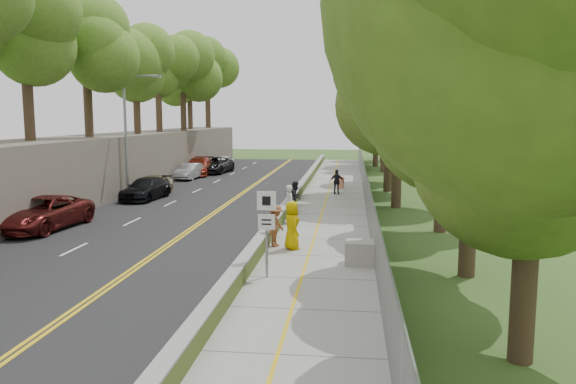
% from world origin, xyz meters
% --- Properties ---
extents(ground, '(140.00, 140.00, 0.00)m').
position_xyz_m(ground, '(0.00, 0.00, 0.00)').
color(ground, '#33511E').
rests_on(ground, ground).
extents(road, '(11.20, 66.00, 0.04)m').
position_xyz_m(road, '(-5.40, 15.00, 0.02)').
color(road, black).
rests_on(road, ground).
extents(sidewalk, '(4.20, 66.00, 0.05)m').
position_xyz_m(sidewalk, '(2.55, 15.00, 0.03)').
color(sidewalk, gray).
rests_on(sidewalk, ground).
extents(jersey_barrier, '(0.42, 66.00, 0.60)m').
position_xyz_m(jersey_barrier, '(0.25, 15.00, 0.30)').
color(jersey_barrier, '#9ED131').
rests_on(jersey_barrier, ground).
extents(rock_embankment, '(5.00, 66.00, 4.00)m').
position_xyz_m(rock_embankment, '(-13.50, 15.00, 2.00)').
color(rock_embankment, '#595147').
rests_on(rock_embankment, ground).
extents(chainlink_fence, '(0.04, 66.00, 2.00)m').
position_xyz_m(chainlink_fence, '(4.65, 15.00, 1.00)').
color(chainlink_fence, slate).
rests_on(chainlink_fence, ground).
extents(trees_embankment, '(6.40, 66.00, 13.00)m').
position_xyz_m(trees_embankment, '(-13.00, 15.00, 10.50)').
color(trees_embankment, '#5B8928').
rests_on(trees_embankment, rock_embankment).
extents(trees_fenceside, '(7.00, 66.00, 14.00)m').
position_xyz_m(trees_fenceside, '(7.00, 15.00, 7.00)').
color(trees_fenceside, '#597B24').
rests_on(trees_fenceside, ground).
extents(streetlight, '(2.52, 0.22, 8.00)m').
position_xyz_m(streetlight, '(-10.46, 14.00, 4.64)').
color(streetlight, gray).
rests_on(streetlight, ground).
extents(signpost, '(0.62, 0.09, 3.10)m').
position_xyz_m(signpost, '(1.05, -3.02, 1.96)').
color(signpost, gray).
rests_on(signpost, sidewalk).
extents(construction_barrel, '(0.51, 0.51, 0.84)m').
position_xyz_m(construction_barrel, '(3.00, 20.40, 0.47)').
color(construction_barrel, '#EF3800').
rests_on(construction_barrel, sidewalk).
extents(concrete_block, '(1.30, 1.01, 0.83)m').
position_xyz_m(concrete_block, '(4.23, -1.03, 0.47)').
color(concrete_block, gray).
rests_on(concrete_block, sidewalk).
extents(car_2, '(3.01, 5.76, 1.55)m').
position_xyz_m(car_2, '(-10.60, 3.64, 0.81)').
color(car_2, '#5C1816').
rests_on(car_2, road).
extents(car_3, '(2.32, 4.88, 1.37)m').
position_xyz_m(car_3, '(-9.28, 13.49, 0.73)').
color(car_3, black).
rests_on(car_3, road).
extents(car_4, '(1.83, 4.29, 1.44)m').
position_xyz_m(car_4, '(-9.47, 15.25, 0.76)').
color(car_4, tan).
rests_on(car_4, road).
extents(car_5, '(1.71, 4.14, 1.33)m').
position_xyz_m(car_5, '(-9.83, 25.18, 0.71)').
color(car_5, '#B4B5BB').
rests_on(car_5, road).
extents(car_6, '(2.98, 5.63, 1.51)m').
position_xyz_m(car_6, '(-9.00, 30.47, 0.79)').
color(car_6, black).
rests_on(car_6, road).
extents(car_7, '(2.59, 5.60, 1.59)m').
position_xyz_m(car_7, '(-9.94, 28.47, 0.83)').
color(car_7, maroon).
rests_on(car_7, road).
extents(car_8, '(1.85, 4.35, 1.47)m').
position_xyz_m(car_8, '(-9.00, 33.69, 0.77)').
color(car_8, silver).
rests_on(car_8, road).
extents(painter_0, '(0.93, 1.11, 1.93)m').
position_xyz_m(painter_0, '(1.45, 1.00, 1.02)').
color(painter_0, '#B89600').
rests_on(painter_0, sidewalk).
extents(painter_1, '(0.65, 0.80, 1.89)m').
position_xyz_m(painter_1, '(0.75, 6.60, 0.99)').
color(painter_1, beige).
rests_on(painter_1, sidewalk).
extents(painter_2, '(0.86, 0.99, 1.73)m').
position_xyz_m(painter_2, '(0.75, 9.61, 0.91)').
color(painter_2, black).
rests_on(painter_2, sidewalk).
extents(painter_3, '(0.97, 1.25, 1.70)m').
position_xyz_m(painter_3, '(0.75, 1.40, 0.90)').
color(painter_3, brown).
rests_on(painter_3, sidewalk).
extents(person_far, '(1.04, 0.56, 1.69)m').
position_xyz_m(person_far, '(2.80, 17.24, 0.89)').
color(person_far, black).
rests_on(person_far, sidewalk).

